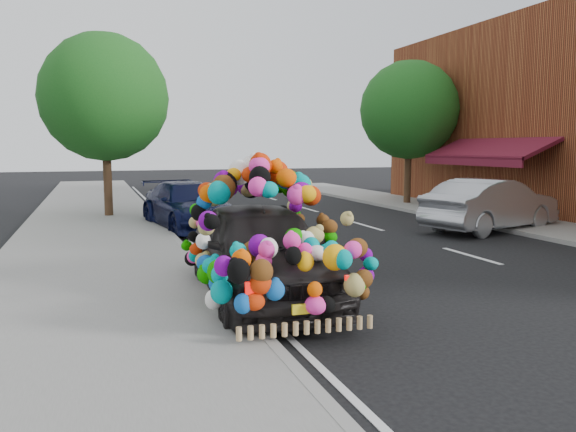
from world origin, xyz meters
The scene contains 10 objects.
ground centered at (0.00, 0.00, 0.00)m, with size 100.00×100.00×0.00m, color black.
sidewalk centered at (-4.30, 0.00, 0.06)m, with size 4.00×60.00×0.12m, color gray.
kerb centered at (-2.35, 0.00, 0.07)m, with size 0.15×60.00×0.13m, color gray.
footpath_far centered at (8.20, 3.00, 0.06)m, with size 3.00×40.00×0.12m, color gray.
lane_markings centered at (3.60, 0.00, 0.01)m, with size 6.00×50.00×0.01m, color silver, non-canonical shape.
tree_near_sidewalk centered at (-3.80, 9.50, 4.02)m, with size 4.20×4.20×6.13m.
tree_far_b centered at (8.00, 10.00, 3.89)m, with size 4.00×4.00×5.90m.
plush_art_car centered at (-1.80, -1.85, 1.13)m, with size 2.44×4.85×2.20m.
navy_sedan centered at (-1.62, 6.37, 0.69)m, with size 1.92×4.73×1.37m, color black.
silver_hatchback centered at (6.52, 2.98, 0.75)m, with size 1.59×4.57×1.50m, color #9D9FA4.
Camera 1 is at (-4.27, -10.23, 2.40)m, focal length 35.00 mm.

